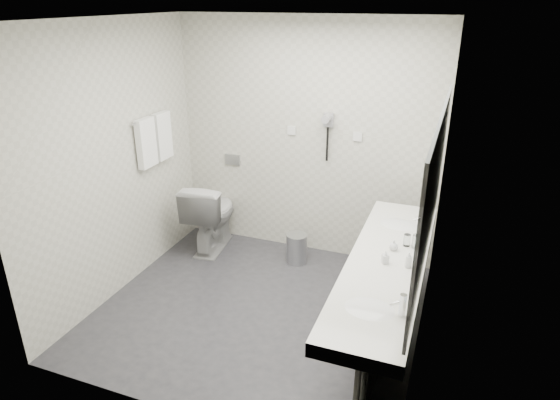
% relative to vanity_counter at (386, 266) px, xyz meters
% --- Properties ---
extents(floor, '(2.80, 2.80, 0.00)m').
position_rel_vanity_counter_xyz_m(floor, '(-1.12, 0.20, -0.80)').
color(floor, '#2B2B30').
rests_on(floor, ground).
extents(ceiling, '(2.80, 2.80, 0.00)m').
position_rel_vanity_counter_xyz_m(ceiling, '(-1.12, 0.20, 1.70)').
color(ceiling, silver).
rests_on(ceiling, wall_back).
extents(wall_back, '(2.80, 0.00, 2.80)m').
position_rel_vanity_counter_xyz_m(wall_back, '(-1.12, 1.50, 0.45)').
color(wall_back, beige).
rests_on(wall_back, floor).
extents(wall_front, '(2.80, 0.00, 2.80)m').
position_rel_vanity_counter_xyz_m(wall_front, '(-1.12, -1.10, 0.45)').
color(wall_front, beige).
rests_on(wall_front, floor).
extents(wall_left, '(0.00, 2.60, 2.60)m').
position_rel_vanity_counter_xyz_m(wall_left, '(-2.52, 0.20, 0.45)').
color(wall_left, beige).
rests_on(wall_left, floor).
extents(wall_right, '(0.00, 2.60, 2.60)m').
position_rel_vanity_counter_xyz_m(wall_right, '(0.27, 0.20, 0.45)').
color(wall_right, beige).
rests_on(wall_right, floor).
extents(vanity_counter, '(0.55, 2.20, 0.10)m').
position_rel_vanity_counter_xyz_m(vanity_counter, '(0.00, 0.00, 0.00)').
color(vanity_counter, silver).
rests_on(vanity_counter, floor).
extents(vanity_panel, '(0.03, 2.15, 0.75)m').
position_rel_vanity_counter_xyz_m(vanity_panel, '(0.02, 0.00, -0.42)').
color(vanity_panel, gray).
rests_on(vanity_panel, floor).
extents(vanity_post_far, '(0.06, 0.06, 0.75)m').
position_rel_vanity_counter_xyz_m(vanity_post_far, '(0.05, 1.04, -0.42)').
color(vanity_post_far, silver).
rests_on(vanity_post_far, floor).
extents(mirror, '(0.02, 2.20, 1.05)m').
position_rel_vanity_counter_xyz_m(mirror, '(0.26, 0.00, 0.65)').
color(mirror, '#B2BCC6').
rests_on(mirror, wall_right).
extents(basin_near, '(0.40, 0.31, 0.05)m').
position_rel_vanity_counter_xyz_m(basin_near, '(0.00, -0.65, 0.04)').
color(basin_near, silver).
rests_on(basin_near, vanity_counter).
extents(basin_far, '(0.40, 0.31, 0.05)m').
position_rel_vanity_counter_xyz_m(basin_far, '(0.00, 0.65, 0.04)').
color(basin_far, silver).
rests_on(basin_far, vanity_counter).
extents(faucet_near, '(0.04, 0.04, 0.15)m').
position_rel_vanity_counter_xyz_m(faucet_near, '(0.19, -0.65, 0.12)').
color(faucet_near, silver).
rests_on(faucet_near, vanity_counter).
extents(faucet_far, '(0.04, 0.04, 0.15)m').
position_rel_vanity_counter_xyz_m(faucet_far, '(0.19, 0.65, 0.12)').
color(faucet_far, silver).
rests_on(faucet_far, vanity_counter).
extents(soap_bottle_a, '(0.06, 0.06, 0.10)m').
position_rel_vanity_counter_xyz_m(soap_bottle_a, '(-0.01, -0.05, 0.10)').
color(soap_bottle_a, beige).
rests_on(soap_bottle_a, vanity_counter).
extents(soap_bottle_b, '(0.07, 0.07, 0.08)m').
position_rel_vanity_counter_xyz_m(soap_bottle_b, '(0.02, 0.17, 0.09)').
color(soap_bottle_b, beige).
rests_on(soap_bottle_b, vanity_counter).
extents(soap_bottle_c, '(0.06, 0.06, 0.13)m').
position_rel_vanity_counter_xyz_m(soap_bottle_c, '(0.16, -0.05, 0.11)').
color(soap_bottle_c, beige).
rests_on(soap_bottle_c, vanity_counter).
extents(glass_left, '(0.07, 0.07, 0.11)m').
position_rel_vanity_counter_xyz_m(glass_left, '(0.18, 0.27, 0.11)').
color(glass_left, silver).
rests_on(glass_left, vanity_counter).
extents(glass_right, '(0.06, 0.06, 0.10)m').
position_rel_vanity_counter_xyz_m(glass_right, '(0.11, 0.28, 0.10)').
color(glass_right, silver).
rests_on(glass_right, vanity_counter).
extents(toilet, '(0.54, 0.84, 0.80)m').
position_rel_vanity_counter_xyz_m(toilet, '(-2.09, 1.14, -0.40)').
color(toilet, silver).
rests_on(toilet, floor).
extents(flush_plate, '(0.18, 0.02, 0.12)m').
position_rel_vanity_counter_xyz_m(flush_plate, '(-1.98, 1.49, 0.15)').
color(flush_plate, '#B2B5BA').
rests_on(flush_plate, wall_back).
extents(pedal_bin, '(0.23, 0.23, 0.31)m').
position_rel_vanity_counter_xyz_m(pedal_bin, '(-1.08, 1.14, -0.64)').
color(pedal_bin, '#B2B5BA').
rests_on(pedal_bin, floor).
extents(bin_lid, '(0.22, 0.22, 0.02)m').
position_rel_vanity_counter_xyz_m(bin_lid, '(-1.08, 1.14, -0.48)').
color(bin_lid, '#B2B5BA').
rests_on(bin_lid, pedal_bin).
extents(towel_rail, '(0.02, 0.62, 0.02)m').
position_rel_vanity_counter_xyz_m(towel_rail, '(-2.47, 0.75, 0.75)').
color(towel_rail, silver).
rests_on(towel_rail, wall_left).
extents(towel_near, '(0.07, 0.24, 0.48)m').
position_rel_vanity_counter_xyz_m(towel_near, '(-2.46, 0.61, 0.53)').
color(towel_near, white).
rests_on(towel_near, towel_rail).
extents(towel_far, '(0.07, 0.24, 0.48)m').
position_rel_vanity_counter_xyz_m(towel_far, '(-2.46, 0.89, 0.53)').
color(towel_far, white).
rests_on(towel_far, towel_rail).
extents(dryer_cradle, '(0.10, 0.04, 0.14)m').
position_rel_vanity_counter_xyz_m(dryer_cradle, '(-0.88, 1.47, 0.70)').
color(dryer_cradle, gray).
rests_on(dryer_cradle, wall_back).
extents(dryer_barrel, '(0.08, 0.14, 0.08)m').
position_rel_vanity_counter_xyz_m(dryer_barrel, '(-0.88, 1.40, 0.73)').
color(dryer_barrel, gray).
rests_on(dryer_barrel, dryer_cradle).
extents(dryer_cord, '(0.02, 0.02, 0.35)m').
position_rel_vanity_counter_xyz_m(dryer_cord, '(-0.88, 1.46, 0.45)').
color(dryer_cord, black).
rests_on(dryer_cord, dryer_cradle).
extents(switch_plate_a, '(0.09, 0.02, 0.09)m').
position_rel_vanity_counter_xyz_m(switch_plate_a, '(-1.27, 1.49, 0.55)').
color(switch_plate_a, silver).
rests_on(switch_plate_a, wall_back).
extents(switch_plate_b, '(0.09, 0.02, 0.09)m').
position_rel_vanity_counter_xyz_m(switch_plate_b, '(-0.57, 1.49, 0.55)').
color(switch_plate_b, silver).
rests_on(switch_plate_b, wall_back).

